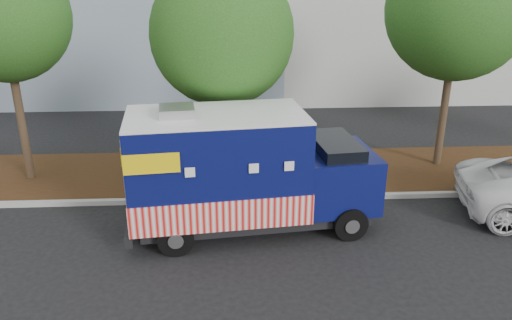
{
  "coord_description": "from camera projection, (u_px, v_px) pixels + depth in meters",
  "views": [
    {
      "loc": [
        -0.69,
        -12.29,
        6.63
      ],
      "look_at": [
        -0.01,
        0.6,
        1.65
      ],
      "focal_mm": 35.0,
      "sensor_mm": 36.0,
      "label": 1
    }
  ],
  "objects": [
    {
      "name": "ground",
      "position": [
        257.0,
        223.0,
        13.87
      ],
      "size": [
        120.0,
        120.0,
        0.0
      ],
      "primitive_type": "plane",
      "color": "black",
      "rests_on": "ground"
    },
    {
      "name": "tree_c",
      "position": [
        458.0,
        9.0,
        15.8
      ],
      "size": [
        4.56,
        4.56,
        7.7
      ],
      "color": "#38281C",
      "rests_on": "ground"
    },
    {
      "name": "curb",
      "position": [
        255.0,
        199.0,
        15.15
      ],
      "size": [
        120.0,
        0.18,
        0.15
      ],
      "primitive_type": "cube",
      "color": "#9E9E99",
      "rests_on": "ground"
    },
    {
      "name": "food_truck",
      "position": [
        240.0,
        174.0,
        13.07
      ],
      "size": [
        6.82,
        3.18,
        3.47
      ],
      "rotation": [
        0.0,
        0.0,
        0.11
      ],
      "color": "black",
      "rests_on": "ground"
    },
    {
      "name": "tree_a",
      "position": [
        3.0,
        17.0,
        14.68
      ],
      "size": [
        3.9,
        3.9,
        7.25
      ],
      "color": "#38281C",
      "rests_on": "ground"
    },
    {
      "name": "mulch_strip",
      "position": [
        252.0,
        172.0,
        17.11
      ],
      "size": [
        120.0,
        4.0,
        0.15
      ],
      "primitive_type": "cube",
      "color": "#33190E",
      "rests_on": "ground"
    },
    {
      "name": "tree_b",
      "position": [
        222.0,
        34.0,
        14.58
      ],
      "size": [
        4.25,
        4.25,
        6.95
      ],
      "color": "#38281C",
      "rests_on": "ground"
    },
    {
      "name": "sign_post",
      "position": [
        206.0,
        158.0,
        15.24
      ],
      "size": [
        0.06,
        0.06,
        2.4
      ],
      "primitive_type": "cube",
      "color": "#473828",
      "rests_on": "ground"
    }
  ]
}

